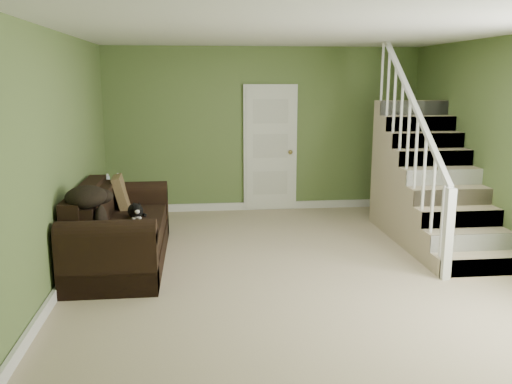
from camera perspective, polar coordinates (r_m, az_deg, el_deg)
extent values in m
cube|color=tan|center=(6.33, 3.87, -7.66)|extent=(5.00, 5.50, 0.01)
cube|color=white|center=(5.98, 4.23, 16.50)|extent=(5.00, 5.50, 0.01)
cube|color=#5E7740|center=(8.72, 0.82, 6.55)|extent=(5.00, 0.04, 2.60)
cube|color=#5E7740|center=(3.40, 12.28, -2.35)|extent=(5.00, 0.04, 2.60)
cube|color=#5E7740|center=(6.10, -19.80, 3.49)|extent=(0.04, 5.50, 2.60)
cube|color=#5E7740|center=(6.92, 24.93, 4.01)|extent=(0.04, 5.50, 2.60)
cube|color=white|center=(8.90, 0.82, -1.44)|extent=(5.00, 0.04, 0.12)
cube|color=white|center=(6.38, -18.75, -7.58)|extent=(0.04, 5.50, 0.12)
cube|color=white|center=(7.16, 23.85, -5.85)|extent=(0.04, 5.50, 0.12)
cube|color=white|center=(8.73, 1.50, 4.64)|extent=(0.86, 0.05, 2.02)
cube|color=white|center=(8.72, 1.52, 4.56)|extent=(0.78, 0.04, 1.96)
sphere|color=olive|center=(8.73, 3.64, 4.21)|extent=(0.07, 0.07, 0.07)
cube|color=tan|center=(6.54, 22.31, -7.00)|extent=(1.00, 0.27, 0.20)
cylinder|color=white|center=(6.18, 19.04, -2.49)|extent=(0.04, 0.04, 0.90)
cube|color=tan|center=(6.73, 21.29, -5.49)|extent=(1.00, 0.27, 0.40)
cylinder|color=white|center=(6.38, 18.14, -0.16)|extent=(0.04, 0.04, 0.90)
cube|color=tan|center=(6.93, 20.34, -4.05)|extent=(1.00, 0.27, 0.60)
cylinder|color=white|center=(6.58, 17.30, 2.03)|extent=(0.04, 0.04, 0.90)
cube|color=tan|center=(7.14, 19.44, -2.70)|extent=(1.00, 0.27, 0.80)
cylinder|color=white|center=(6.80, 16.50, 4.09)|extent=(0.04, 0.04, 0.90)
cube|color=tan|center=(7.35, 18.60, -1.43)|extent=(1.00, 0.27, 1.00)
cylinder|color=white|center=(7.03, 15.76, 6.02)|extent=(0.04, 0.04, 0.90)
cube|color=tan|center=(7.57, 17.80, -0.22)|extent=(1.00, 0.27, 1.20)
cylinder|color=white|center=(7.26, 15.06, 7.82)|extent=(0.04, 0.04, 0.90)
cube|color=tan|center=(7.80, 17.05, 0.91)|extent=(1.00, 0.27, 1.40)
cylinder|color=white|center=(7.50, 14.39, 9.51)|extent=(0.04, 0.04, 0.90)
cube|color=tan|center=(8.02, 16.35, 1.98)|extent=(1.00, 0.27, 1.60)
cylinder|color=white|center=(7.75, 13.76, 11.09)|extent=(0.04, 0.04, 0.90)
cube|color=tan|center=(8.25, 15.68, 2.99)|extent=(1.00, 0.27, 1.80)
cylinder|color=white|center=(8.01, 13.17, 12.57)|extent=(0.04, 0.04, 0.90)
cube|color=white|center=(6.09, 19.55, -4.22)|extent=(0.09, 0.09, 1.00)
cube|color=white|center=(7.00, 15.97, 9.68)|extent=(0.06, 2.46, 1.84)
cube|color=black|center=(6.59, -13.89, -6.04)|extent=(0.97, 2.25, 0.26)
cube|color=black|center=(6.50, -13.10, -4.01)|extent=(0.74, 1.70, 0.23)
cube|color=black|center=(5.59, -15.31, -7.33)|extent=(0.97, 0.26, 0.64)
cube|color=black|center=(7.49, -12.98, -2.30)|extent=(0.97, 0.26, 0.64)
cylinder|color=black|center=(5.49, -15.49, -4.20)|extent=(0.97, 0.26, 0.26)
cylinder|color=black|center=(7.42, -13.09, 0.07)|extent=(0.97, 0.26, 0.26)
cube|color=black|center=(6.53, -17.42, -2.37)|extent=(0.20, 1.74, 0.65)
cube|color=black|center=(6.48, -16.09, -1.65)|extent=(0.14, 1.68, 0.36)
cube|color=black|center=(8.03, -14.59, -1.67)|extent=(0.50, 0.50, 0.57)
cylinder|color=silver|center=(7.91, -15.34, 0.93)|extent=(0.06, 0.06, 0.20)
cylinder|color=#2F5EB7|center=(7.91, -15.34, 0.93)|extent=(0.07, 0.07, 0.05)
cylinder|color=white|center=(7.89, -15.38, 1.75)|extent=(0.03, 0.03, 0.03)
cylinder|color=silver|center=(7.92, -14.28, 1.00)|extent=(0.06, 0.06, 0.20)
cylinder|color=#2F5EB7|center=(7.92, -14.28, 1.00)|extent=(0.07, 0.07, 0.05)
cylinder|color=white|center=(7.90, -14.33, 1.82)|extent=(0.03, 0.03, 0.03)
ellipsoid|color=black|center=(6.61, -12.58, -1.94)|extent=(0.24, 0.35, 0.17)
ellipsoid|color=white|center=(6.55, -12.64, -2.36)|extent=(0.13, 0.15, 0.09)
sphere|color=black|center=(6.44, -12.76, -1.77)|extent=(0.14, 0.14, 0.12)
ellipsoid|color=white|center=(6.40, -12.80, -2.05)|extent=(0.07, 0.06, 0.05)
cone|color=black|center=(6.44, -13.06, -1.24)|extent=(0.05, 0.05, 0.05)
cone|color=black|center=(6.43, -12.49, -1.23)|extent=(0.05, 0.05, 0.05)
cylinder|color=black|center=(6.74, -11.72, -2.22)|extent=(0.14, 0.23, 0.03)
ellipsoid|color=yellow|center=(5.88, -13.52, -4.34)|extent=(0.14, 0.18, 0.05)
cube|color=#4B2F1E|center=(7.16, -14.01, -0.06)|extent=(0.24, 0.44, 0.45)
ellipsoid|color=black|center=(5.83, -17.46, -0.48)|extent=(0.55, 0.64, 0.22)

